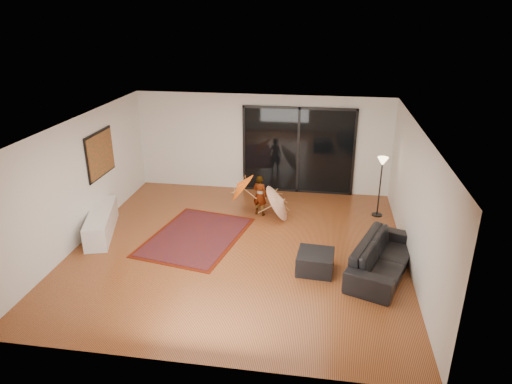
% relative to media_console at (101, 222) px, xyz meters
% --- Properties ---
extents(floor, '(7.00, 7.00, 0.00)m').
position_rel_media_console_xyz_m(floor, '(3.25, -0.23, -0.27)').
color(floor, '#A2582C').
rests_on(floor, ground).
extents(ceiling, '(7.00, 7.00, 0.00)m').
position_rel_media_console_xyz_m(ceiling, '(3.25, -0.23, 2.43)').
color(ceiling, white).
rests_on(ceiling, wall_back).
extents(wall_back, '(7.00, 0.00, 7.00)m').
position_rel_media_console_xyz_m(wall_back, '(3.25, 3.27, 1.08)').
color(wall_back, silver).
rests_on(wall_back, floor).
extents(wall_front, '(7.00, 0.00, 7.00)m').
position_rel_media_console_xyz_m(wall_front, '(3.25, -3.73, 1.08)').
color(wall_front, silver).
rests_on(wall_front, floor).
extents(wall_left, '(0.00, 7.00, 7.00)m').
position_rel_media_console_xyz_m(wall_left, '(-0.25, -0.23, 1.08)').
color(wall_left, silver).
rests_on(wall_left, floor).
extents(wall_right, '(0.00, 7.00, 7.00)m').
position_rel_media_console_xyz_m(wall_right, '(6.75, -0.23, 1.08)').
color(wall_right, silver).
rests_on(wall_right, floor).
extents(sliding_door, '(3.06, 0.07, 2.40)m').
position_rel_media_console_xyz_m(sliding_door, '(4.25, 3.24, 0.93)').
color(sliding_door, black).
rests_on(sliding_door, wall_back).
extents(painting, '(0.04, 1.28, 1.08)m').
position_rel_media_console_xyz_m(painting, '(-0.21, 0.77, 1.38)').
color(painting, black).
rests_on(painting, wall_left).
extents(media_console, '(1.04, 1.99, 0.54)m').
position_rel_media_console_xyz_m(media_console, '(0.00, 0.00, 0.00)').
color(media_console, white).
rests_on(media_console, floor).
extents(speaker, '(0.36, 0.36, 0.32)m').
position_rel_media_console_xyz_m(speaker, '(0.00, -0.23, -0.11)').
color(speaker, '#424244').
rests_on(speaker, floor).
extents(persian_rug, '(2.37, 2.96, 0.02)m').
position_rel_media_console_xyz_m(persian_rug, '(2.19, 0.14, -0.26)').
color(persian_rug, '#551407').
rests_on(persian_rug, floor).
extents(sofa, '(1.60, 2.40, 0.65)m').
position_rel_media_console_xyz_m(sofa, '(6.20, -0.72, 0.06)').
color(sofa, black).
rests_on(sofa, floor).
extents(ottoman, '(0.74, 0.74, 0.40)m').
position_rel_media_console_xyz_m(ottoman, '(4.90, -0.89, -0.07)').
color(ottoman, black).
rests_on(ottoman, floor).
extents(floor_lamp, '(0.26, 0.26, 1.52)m').
position_rel_media_console_xyz_m(floor_lamp, '(6.35, 1.95, 0.93)').
color(floor_lamp, black).
rests_on(floor_lamp, floor).
extents(child, '(0.44, 0.36, 1.04)m').
position_rel_media_console_xyz_m(child, '(3.44, 1.55, 0.25)').
color(child, '#999999').
rests_on(child, floor).
extents(parasol_orange, '(0.64, 0.82, 0.87)m').
position_rel_media_console_xyz_m(parasol_orange, '(2.89, 1.50, 0.47)').
color(parasol_orange, '#EA560C').
rests_on(parasol_orange, child).
extents(parasol_white, '(0.67, 0.94, 0.98)m').
position_rel_media_console_xyz_m(parasol_white, '(4.04, 1.40, 0.24)').
color(parasol_white, white).
rests_on(parasol_white, floor).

